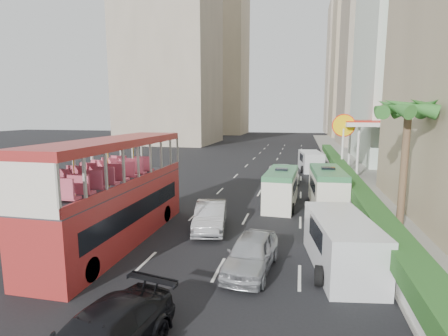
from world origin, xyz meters
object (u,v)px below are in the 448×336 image
(car_silver_lane_a, at_px, (211,229))
(panel_van_far, at_px, (311,161))
(shell_station, at_px, (374,148))
(double_decker_bus, at_px, (115,191))
(van_asset, at_px, (283,181))
(minibus_near, at_px, (281,188))
(panel_van_near, at_px, (342,244))
(car_silver_lane_b, at_px, (251,270))
(palm_tree, at_px, (404,171))
(minibus_far, at_px, (327,188))

(car_silver_lane_a, distance_m, panel_van_far, 22.19)
(shell_station, bearing_deg, panel_van_far, 169.75)
(double_decker_bus, relative_size, van_asset, 2.05)
(minibus_near, height_order, panel_van_near, minibus_near)
(car_silver_lane_a, bearing_deg, panel_van_far, 65.19)
(car_silver_lane_b, xyz_separation_m, minibus_near, (0.60, 10.29, 1.22))
(car_silver_lane_a, bearing_deg, minibus_near, 49.60)
(palm_tree, bearing_deg, minibus_near, 144.38)
(double_decker_bus, distance_m, car_silver_lane_b, 7.54)
(car_silver_lane_a, distance_m, car_silver_lane_b, 5.32)
(minibus_near, bearing_deg, panel_van_near, -69.40)
(shell_station, bearing_deg, minibus_near, -120.49)
(palm_tree, bearing_deg, minibus_far, 124.02)
(palm_tree, bearing_deg, double_decker_bus, -163.84)
(car_silver_lane_b, bearing_deg, van_asset, 94.75)
(car_silver_lane_b, height_order, minibus_far, minibus_far)
(palm_tree, relative_size, shell_station, 0.80)
(double_decker_bus, relative_size, minibus_far, 1.90)
(panel_van_near, height_order, shell_station, shell_station)
(car_silver_lane_b, height_order, minibus_near, minibus_near)
(van_asset, relative_size, panel_van_near, 1.02)
(minibus_near, distance_m, palm_tree, 8.07)
(car_silver_lane_b, xyz_separation_m, minibus_far, (3.62, 10.65, 1.28))
(car_silver_lane_b, bearing_deg, palm_tree, 45.44)
(minibus_far, bearing_deg, car_silver_lane_a, -139.62)
(car_silver_lane_a, bearing_deg, car_silver_lane_b, -67.27)
(car_silver_lane_b, xyz_separation_m, van_asset, (0.30, 19.19, 0.00))
(palm_tree, distance_m, shell_station, 19.14)
(car_silver_lane_a, height_order, minibus_far, minibus_far)
(minibus_near, bearing_deg, shell_station, 62.63)
(car_silver_lane_b, distance_m, minibus_near, 10.38)
(car_silver_lane_b, bearing_deg, panel_van_near, 20.84)
(double_decker_bus, bearing_deg, minibus_far, 40.24)
(double_decker_bus, distance_m, minibus_near, 11.42)
(panel_van_near, bearing_deg, van_asset, 91.13)
(shell_station, bearing_deg, minibus_far, -111.29)
(double_decker_bus, height_order, panel_van_far, double_decker_bus)
(car_silver_lane_b, xyz_separation_m, palm_tree, (6.92, 5.76, 3.38))
(palm_tree, bearing_deg, panel_van_far, 101.23)
(van_asset, distance_m, palm_tree, 15.34)
(car_silver_lane_a, relative_size, shell_station, 0.56)
(car_silver_lane_a, bearing_deg, palm_tree, -2.25)
(minibus_far, bearing_deg, van_asset, 108.00)
(van_asset, bearing_deg, minibus_near, -96.10)
(car_silver_lane_a, relative_size, palm_tree, 0.70)
(double_decker_bus, xyz_separation_m, panel_van_near, (10.42, -0.80, -1.48))
(minibus_far, xyz_separation_m, shell_station, (5.50, 14.11, 1.47))
(panel_van_far, relative_size, palm_tree, 0.80)
(double_decker_bus, height_order, minibus_far, double_decker_bus)
(double_decker_bus, bearing_deg, panel_van_far, 67.88)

